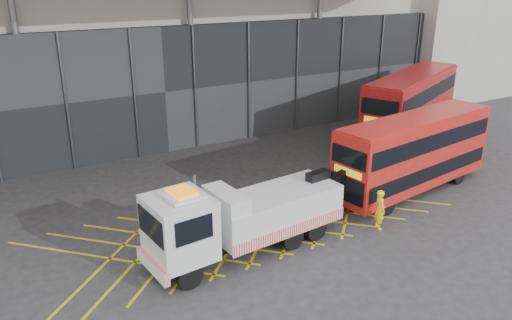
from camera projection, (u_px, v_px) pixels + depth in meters
ground_plane at (216, 230)px, 22.80m from camera, size 120.00×120.00×0.00m
road_markings at (246, 222)px, 23.54m from camera, size 19.96×7.16×0.01m
construction_building at (125, 4)px, 35.48m from camera, size 55.00×23.97×18.00m
recovery_truck at (241, 217)px, 20.45m from camera, size 10.33×3.24×3.58m
bus_towed at (414, 151)px, 26.15m from camera, size 10.41×3.74×4.15m
bus_second at (411, 103)px, 34.55m from camera, size 11.52×7.17×4.67m
worker at (380, 209)px, 22.70m from camera, size 0.64×0.80×1.89m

